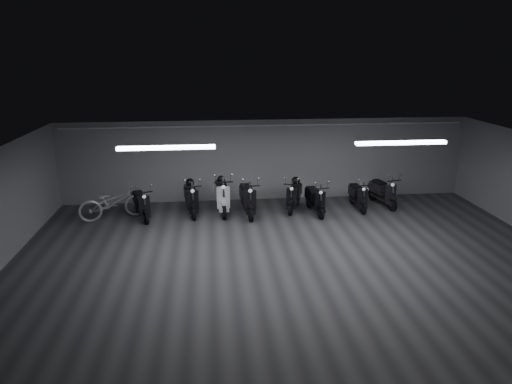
{
  "coord_description": "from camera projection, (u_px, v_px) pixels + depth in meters",
  "views": [
    {
      "loc": [
        -1.93,
        -10.11,
        5.03
      ],
      "look_at": [
        -0.63,
        2.5,
        1.05
      ],
      "focal_mm": 31.76,
      "sensor_mm": 36.0,
      "label": 1
    }
  ],
  "objects": [
    {
      "name": "helmet_2",
      "position": [
        296.0,
        181.0,
        14.88
      ],
      "size": [
        0.29,
        0.29,
        0.29
      ],
      "primitive_type": "sphere",
      "color": "black",
      "rests_on": "scooter_5"
    },
    {
      "name": "scooter_7",
      "position": [
        315.0,
        195.0,
        14.43
      ],
      "size": [
        0.73,
        1.7,
        1.23
      ],
      "primitive_type": null,
      "rotation": [
        0.0,
        0.0,
        0.11
      ],
      "color": "black",
      "rests_on": "floor"
    },
    {
      "name": "conduit",
      "position": [
        267.0,
        125.0,
        15.18
      ],
      "size": [
        13.6,
        0.05,
        0.05
      ],
      "primitive_type": "cylinder",
      "rotation": [
        0.0,
        1.57,
        0.0
      ],
      "color": "white",
      "rests_on": "back_wall"
    },
    {
      "name": "fluor_strip_left",
      "position": [
        166.0,
        148.0,
        11.13
      ],
      "size": [
        2.4,
        0.18,
        0.08
      ],
      "primitive_type": "cube",
      "color": "white",
      "rests_on": "ceiling"
    },
    {
      "name": "bicycle",
      "position": [
        113.0,
        198.0,
        13.95
      ],
      "size": [
        2.17,
        1.34,
        1.33
      ],
      "primitive_type": "imported",
      "rotation": [
        0.0,
        0.0,
        1.9
      ],
      "color": "silver",
      "rests_on": "floor"
    },
    {
      "name": "helmet_0",
      "position": [
        221.0,
        179.0,
        14.66
      ],
      "size": [
        0.24,
        0.24,
        0.24
      ],
      "primitive_type": "sphere",
      "color": "black",
      "rests_on": "scooter_2"
    },
    {
      "name": "floor",
      "position": [
        291.0,
        261.0,
        11.29
      ],
      "size": [
        14.0,
        10.0,
        0.01
      ],
      "primitive_type": "cube",
      "color": "#363639",
      "rests_on": "ground"
    },
    {
      "name": "helmet_1",
      "position": [
        190.0,
        183.0,
        14.52
      ],
      "size": [
        0.28,
        0.28,
        0.28
      ],
      "primitive_type": "sphere",
      "color": "black",
      "rests_on": "scooter_1"
    },
    {
      "name": "scooter_3",
      "position": [
        248.0,
        194.0,
        14.29
      ],
      "size": [
        0.75,
        1.92,
        1.4
      ],
      "primitive_type": null,
      "rotation": [
        0.0,
        0.0,
        0.06
      ],
      "color": "black",
      "rests_on": "floor"
    },
    {
      "name": "front_wall",
      "position": [
        359.0,
        331.0,
        6.12
      ],
      "size": [
        14.0,
        0.01,
        2.8
      ],
      "primitive_type": "cube",
      "color": "gray",
      "rests_on": "ground"
    },
    {
      "name": "ceiling",
      "position": [
        294.0,
        151.0,
        10.45
      ],
      "size": [
        14.0,
        10.0,
        0.01
      ],
      "primitive_type": "cube",
      "color": "slate",
      "rests_on": "ground"
    },
    {
      "name": "back_wall",
      "position": [
        267.0,
        160.0,
        15.62
      ],
      "size": [
        14.0,
        0.01,
        2.8
      ],
      "primitive_type": "cube",
      "color": "gray",
      "rests_on": "ground"
    },
    {
      "name": "scooter_0",
      "position": [
        141.0,
        200.0,
        13.97
      ],
      "size": [
        1.12,
        1.76,
        1.24
      ],
      "primitive_type": null,
      "rotation": [
        0.0,
        0.0,
        0.36
      ],
      "color": "black",
      "rests_on": "floor"
    },
    {
      "name": "scooter_8",
      "position": [
        358.0,
        192.0,
        14.86
      ],
      "size": [
        0.57,
        1.6,
        1.18
      ],
      "primitive_type": null,
      "rotation": [
        0.0,
        0.0,
        0.03
      ],
      "color": "black",
      "rests_on": "floor"
    },
    {
      "name": "scooter_2",
      "position": [
        222.0,
        190.0,
        14.49
      ],
      "size": [
        0.78,
        2.03,
        1.48
      ],
      "primitive_type": null,
      "rotation": [
        0.0,
        0.0,
        0.06
      ],
      "color": "white",
      "rests_on": "floor"
    },
    {
      "name": "scooter_9",
      "position": [
        383.0,
        188.0,
        15.14
      ],
      "size": [
        0.93,
        1.79,
        1.27
      ],
      "primitive_type": null,
      "rotation": [
        0.0,
        0.0,
        0.22
      ],
      "color": "black",
      "rests_on": "floor"
    },
    {
      "name": "scooter_1",
      "position": [
        191.0,
        194.0,
        14.38
      ],
      "size": [
        0.85,
        1.86,
        1.34
      ],
      "primitive_type": null,
      "rotation": [
        0.0,
        0.0,
        0.14
      ],
      "color": "black",
      "rests_on": "floor"
    },
    {
      "name": "fluor_strip_right",
      "position": [
        401.0,
        143.0,
        11.71
      ],
      "size": [
        2.4,
        0.18,
        0.08
      ],
      "primitive_type": "cube",
      "color": "white",
      "rests_on": "ceiling"
    },
    {
      "name": "scooter_5",
      "position": [
        294.0,
        191.0,
        14.75
      ],
      "size": [
        1.13,
        1.78,
        1.26
      ],
      "primitive_type": null,
      "rotation": [
        0.0,
        0.0,
        -0.36
      ],
      "color": "black",
      "rests_on": "floor"
    }
  ]
}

